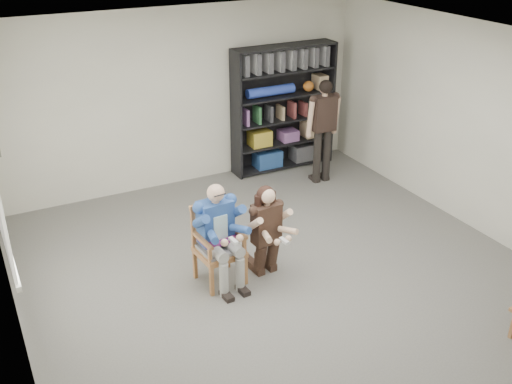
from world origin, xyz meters
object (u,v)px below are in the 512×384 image
armchair (219,246)px  seated_man (219,235)px  bookshelf (284,108)px  kneeling_woman (268,232)px  standing_man (323,132)px

armchair → seated_man: 0.15m
bookshelf → armchair: bearing=-131.4°
bookshelf → seated_man: bearing=-131.4°
seated_man → kneeling_woman: (0.58, -0.12, -0.05)m
seated_man → standing_man: bearing=31.3°
seated_man → bookshelf: bearing=44.3°
seated_man → bookshelf: (2.42, 2.74, 0.41)m
standing_man → kneeling_woman: bearing=-133.7°
seated_man → bookshelf: 3.68m
seated_man → bookshelf: size_ratio=0.61×
kneeling_woman → bookshelf: (1.84, 2.86, 0.47)m
armchair → standing_man: 3.31m
kneeling_woman → standing_man: (2.10, 2.04, 0.26)m
kneeling_woman → bookshelf: size_ratio=0.56×
armchair → standing_man: (2.68, 1.92, 0.36)m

